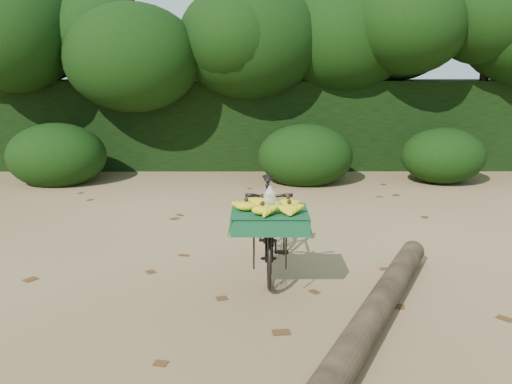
{
  "coord_description": "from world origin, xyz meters",
  "views": [
    {
      "loc": [
        0.58,
        -5.38,
        2.07
      ],
      "look_at": [
        0.59,
        -0.26,
        0.89
      ],
      "focal_mm": 38.0,
      "sensor_mm": 36.0,
      "label": 1
    }
  ],
  "objects": [
    {
      "name": "ground",
      "position": [
        0.0,
        0.0,
        0.0
      ],
      "size": [
        80.0,
        80.0,
        0.0
      ],
      "primitive_type": "plane",
      "color": "tan",
      "rests_on": "ground"
    },
    {
      "name": "vendor_bicycle",
      "position": [
        0.72,
        -0.09,
        0.49
      ],
      "size": [
        0.69,
        1.69,
        0.97
      ],
      "rotation": [
        0.0,
        0.0,
        -0.0
      ],
      "color": "black",
      "rests_on": "ground"
    },
    {
      "name": "fallen_log",
      "position": [
        1.56,
        -1.3,
        0.12
      ],
      "size": [
        1.69,
        3.08,
        0.24
      ],
      "primitive_type": "cylinder",
      "rotation": [
        1.57,
        0.0,
        -0.46
      ],
      "color": "brown",
      "rests_on": "ground"
    },
    {
      "name": "hedge_backdrop",
      "position": [
        0.0,
        6.3,
        0.9
      ],
      "size": [
        26.0,
        1.8,
        1.8
      ],
      "primitive_type": "cube",
      "color": "black",
      "rests_on": "ground"
    },
    {
      "name": "tree_row",
      "position": [
        -0.65,
        5.5,
        2.0
      ],
      "size": [
        14.5,
        2.0,
        4.0
      ],
      "primitive_type": null,
      "color": "black",
      "rests_on": "ground"
    },
    {
      "name": "bush_clumps",
      "position": [
        0.5,
        4.3,
        0.45
      ],
      "size": [
        8.8,
        1.7,
        0.9
      ],
      "primitive_type": null,
      "color": "black",
      "rests_on": "ground"
    },
    {
      "name": "leaf_litter",
      "position": [
        0.0,
        0.65,
        0.01
      ],
      "size": [
        7.0,
        7.3,
        0.01
      ],
      "primitive_type": null,
      "color": "#513015",
      "rests_on": "ground"
    }
  ]
}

